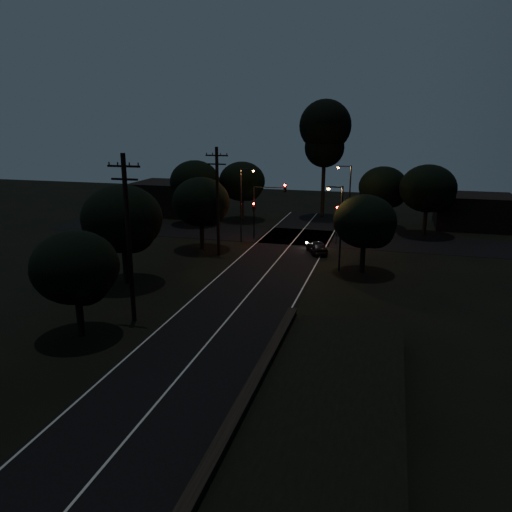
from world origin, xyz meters
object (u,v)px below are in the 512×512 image
Objects in this scene: utility_pole_far at (218,200)px; car at (317,247)px; signal_left at (254,213)px; streetlight_a at (243,200)px; streetlight_c at (339,222)px; signal_right at (337,218)px; streetlight_b at (348,196)px; utility_pole_mid at (129,237)px; signal_mast at (269,201)px; tall_pine at (325,133)px.

utility_pole_far is 10.95m from car.
utility_pole_far reaches higher than signal_left.
streetlight_c is at bearing -35.69° from streetlight_a.
signal_right is 5.25m from car.
signal_right is 0.51× the size of streetlight_b.
signal_left is (1.40, 24.99, -2.90)m from utility_pole_mid.
signal_right is at bearing -0.03° from signal_mast.
streetlight_a is at bearing 88.27° from utility_pole_mid.
tall_pine reaches higher than utility_pole_mid.
signal_right is at bearing -76.51° from tall_pine.
utility_pole_far reaches higher than signal_mast.
signal_left is at bearing 136.24° from streetlight_c.
utility_pole_mid is at bearing 42.52° from car.
streetlight_a reaches higher than signal_left.
streetlight_a reaches higher than car.
signal_right is 10.26m from streetlight_a.
utility_pole_mid is 0.71× the size of tall_pine.
signal_left is 1.09× the size of car.
streetlight_c is at bearing -43.76° from signal_left.
car is (6.11, -4.57, -3.70)m from signal_mast.
streetlight_b is (11.31, 12.00, -0.85)m from utility_pole_far.
car is (-1.40, -4.56, -2.19)m from signal_right.
streetlight_a is at bearing -168.66° from signal_right.
signal_right is 0.66× the size of signal_mast.
utility_pole_mid is 2.92× the size of car.
utility_pole_far is 1.31× the size of streetlight_a.
streetlight_c reaches higher than signal_left.
tall_pine is (7.00, 40.00, 5.47)m from utility_pole_mid.
streetlight_a is 1.00× the size of streetlight_b.
streetlight_b is at bearing 46.70° from utility_pole_far.
streetlight_a and streetlight_b have the same top height.
utility_pole_mid is at bearing -99.93° from tall_pine.
utility_pole_far is at bearing -96.59° from streetlight_a.
utility_pole_far reaches higher than streetlight_c.
streetlight_c is at bearing -87.86° from streetlight_b.
streetlight_a reaches higher than signal_right.
utility_pole_mid is 40.97m from tall_pine.
utility_pole_mid is 1.38× the size of streetlight_a.
streetlight_a is 1.07× the size of streetlight_c.
streetlight_c is at bearing -9.60° from utility_pole_far.
car is at bearing -83.59° from tall_pine.
utility_pole_far reaches higher than streetlight_b.
streetlight_a is at bearing -40.07° from car.
utility_pole_far is 12.05m from streetlight_c.
signal_mast reaches higher than car.
streetlight_c is (1.23, -9.99, 1.51)m from signal_right.
signal_left is at bearing -110.46° from tall_pine.
signal_mast is at bearing 39.77° from streetlight_a.
signal_right is 10.18m from streetlight_c.
signal_left is at bearing 86.79° from utility_pole_mid.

